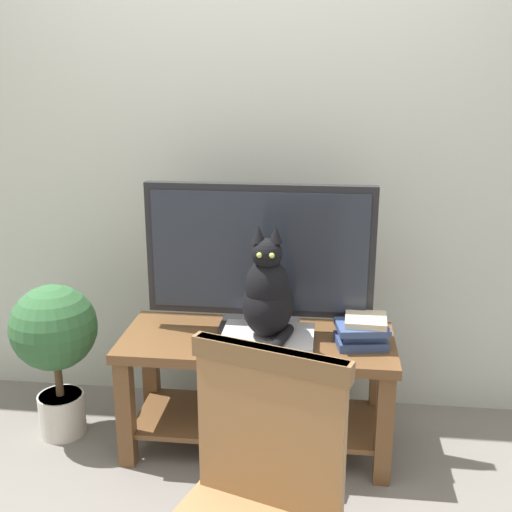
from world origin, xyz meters
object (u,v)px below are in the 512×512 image
Objects in this scene: tv at (260,255)px; wooden_chair at (251,503)px; potted_plant at (55,340)px; cat at (268,295)px; tv_stand at (257,372)px; media_box at (268,340)px; book_stack at (362,331)px.

tv reaches higher than wooden_chair.
wooden_chair is (0.11, -1.18, -0.36)m from tv.
cat is at bearing -5.79° from potted_plant.
wooden_chair is 1.28× the size of potted_plant.
tv_stand is at bearing -90.02° from tv.
tv_stand is 0.22m from media_box.
tv is 1.34× the size of potted_plant.
cat is 1.02m from wooden_chair.
tv_stand is 1.61× the size of potted_plant.
wooden_chair is 4.03× the size of book_stack.
tv_stand is at bearing 176.69° from book_stack.
tv is 1.05× the size of wooden_chair.
media_box is at bearing -4.89° from potted_plant.
tv is 4.22× the size of book_stack.
tv_stand is at bearing 95.71° from wooden_chair.
potted_plant is at bearing 175.11° from media_box.
tv is at bearing 106.87° from cat.
media_box is 1.65× the size of book_stack.
potted_plant is at bearing 174.21° from cat.
tv is at bearing 4.89° from potted_plant.
cat is 0.51× the size of wooden_chair.
cat is at bearing -60.70° from tv_stand.
cat is at bearing -73.13° from tv.
book_stack is at bearing -13.59° from tv.
tv_stand is at bearing 123.31° from media_box.
media_box is 1.00m from potted_plant.
potted_plant is (-0.99, 0.10, -0.30)m from cat.
wooden_chair reaches higher than media_box.
tv is at bearing 95.31° from wooden_chair.
wooden_chair reaches higher than potted_plant.
potted_plant is (-1.39, 0.03, -0.12)m from book_stack.
cat is at bearing -169.78° from book_stack.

